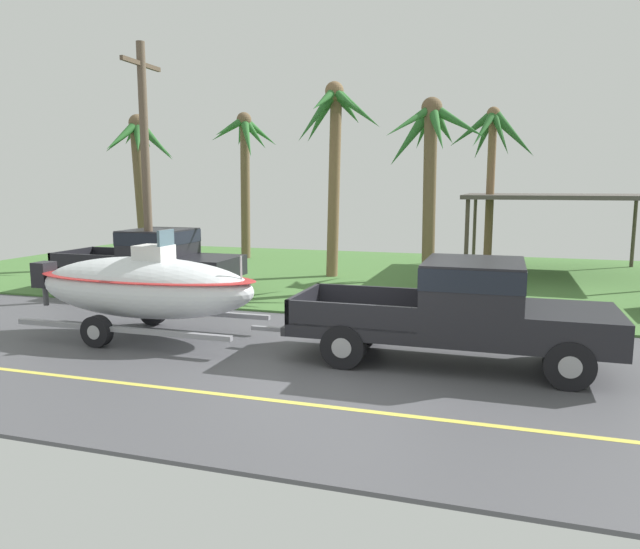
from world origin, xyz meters
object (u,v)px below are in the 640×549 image
(palm_tree_near_left, at_px, (430,151))
(utility_pole, at_px, (146,168))
(boat_on_trailer, at_px, (144,287))
(carport_awning, at_px, (559,198))
(palm_tree_near_right, at_px, (492,148))
(palm_tree_mid, at_px, (245,152))
(parked_pickup_background, at_px, (159,257))
(palm_tree_far_right, at_px, (334,134))
(pickup_truck_towing, at_px, (471,308))
(palm_tree_far_left, at_px, (139,156))

(palm_tree_near_left, relative_size, utility_pole, 0.82)
(boat_on_trailer, relative_size, carport_awning, 0.94)
(carport_awning, xyz_separation_m, palm_tree_near_right, (-2.34, -1.21, 1.72))
(boat_on_trailer, bearing_deg, palm_tree_near_right, 58.47)
(boat_on_trailer, xyz_separation_m, palm_tree_near_right, (6.76, 11.02, 3.41))
(palm_tree_near_right, relative_size, palm_tree_mid, 0.93)
(parked_pickup_background, relative_size, utility_pole, 0.83)
(palm_tree_far_right, bearing_deg, palm_tree_near_right, 17.31)
(carport_awning, distance_m, palm_tree_mid, 12.85)
(parked_pickup_background, height_order, utility_pole, utility_pole)
(pickup_truck_towing, height_order, palm_tree_far_left, palm_tree_far_left)
(parked_pickup_background, relative_size, palm_tree_near_right, 1.00)
(pickup_truck_towing, height_order, utility_pole, utility_pole)
(palm_tree_mid, bearing_deg, palm_tree_far_left, -122.99)
(carport_awning, height_order, palm_tree_mid, palm_tree_mid)
(palm_tree_near_left, bearing_deg, parked_pickup_background, -158.98)
(pickup_truck_towing, relative_size, carport_awning, 0.90)
(utility_pole, bearing_deg, pickup_truck_towing, -23.72)
(palm_tree_far_left, distance_m, utility_pole, 6.27)
(boat_on_trailer, bearing_deg, pickup_truck_towing, 0.00)
(palm_tree_far_left, xyz_separation_m, palm_tree_far_right, (7.69, 0.22, 0.63))
(utility_pole, bearing_deg, boat_on_trailer, -58.02)
(palm_tree_near_left, bearing_deg, pickup_truck_towing, -77.37)
(boat_on_trailer, relative_size, utility_pole, 0.86)
(parked_pickup_background, xyz_separation_m, carport_awning, (11.84, 7.38, 1.72))
(pickup_truck_towing, xyz_separation_m, palm_tree_near_right, (0.00, 11.02, 3.44))
(pickup_truck_towing, bearing_deg, palm_tree_near_right, 89.98)
(palm_tree_near_right, height_order, utility_pole, utility_pole)
(palm_tree_far_left, xyz_separation_m, utility_pole, (3.63, -5.07, -0.62))
(pickup_truck_towing, xyz_separation_m, palm_tree_near_left, (-1.75, 7.83, 3.22))
(palm_tree_near_left, bearing_deg, palm_tree_near_right, 61.11)
(palm_tree_mid, bearing_deg, parked_pickup_background, -84.22)
(carport_awning, bearing_deg, palm_tree_near_right, -152.55)
(pickup_truck_towing, bearing_deg, palm_tree_near_left, 102.63)
(utility_pole, bearing_deg, palm_tree_near_right, 36.62)
(palm_tree_far_right, distance_m, utility_pole, 6.79)
(pickup_truck_towing, distance_m, palm_tree_far_right, 11.44)
(parked_pickup_background, bearing_deg, palm_tree_mid, 95.78)
(carport_awning, height_order, palm_tree_near_right, palm_tree_near_right)
(boat_on_trailer, height_order, carport_awning, carport_awning)
(palm_tree_mid, relative_size, palm_tree_far_right, 0.94)
(carport_awning, relative_size, palm_tree_near_right, 1.10)
(pickup_truck_towing, height_order, palm_tree_mid, palm_tree_mid)
(palm_tree_near_right, relative_size, utility_pole, 0.83)
(parked_pickup_background, distance_m, utility_pole, 2.78)
(palm_tree_near_left, distance_m, palm_tree_near_right, 3.65)
(palm_tree_near_right, bearing_deg, palm_tree_near_left, -118.89)
(palm_tree_mid, bearing_deg, palm_tree_near_left, -31.84)
(carport_awning, relative_size, palm_tree_near_left, 1.11)
(carport_awning, relative_size, palm_tree_far_right, 0.97)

